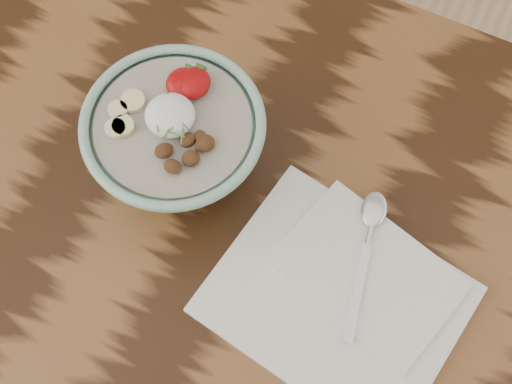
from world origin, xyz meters
TOP-DOWN VIEW (x-y plane):
  - table at (0.00, 0.00)cm, footprint 160.00×90.00cm
  - breakfast_bowl at (-8.30, 9.58)cm, footprint 20.69×20.69cm
  - napkin at (16.03, 3.09)cm, footprint 30.30×26.31cm
  - spoon at (15.88, 11.16)cm, footprint 5.77×18.45cm

SIDE VIEW (x-z plane):
  - table at x=0.00cm, z-range 28.20..103.20cm
  - napkin at x=16.03cm, z-range 74.87..76.54cm
  - spoon at x=15.88cm, z-range 76.59..77.56cm
  - breakfast_bowl at x=-8.30cm, z-range 75.12..88.87cm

